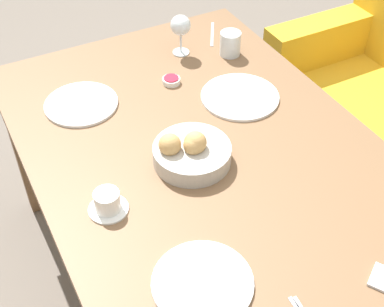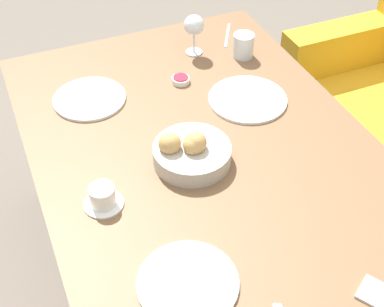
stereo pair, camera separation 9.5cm
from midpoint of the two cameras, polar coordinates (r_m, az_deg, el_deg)
name	(u,v)px [view 2 (the right image)]	position (r m, az deg, el deg)	size (l,w,h in m)	color
ground_plane	(205,286)	(2.18, 2.65, -14.00)	(10.00, 10.00, 0.00)	#6B6056
dining_table	(208,171)	(1.68, 3.34, -1.91)	(1.54, 1.03, 0.72)	brown
bread_basket	(191,152)	(1.57, 1.58, 0.13)	(0.23, 0.23, 0.11)	#B2ADA3
plate_near_left	(90,99)	(1.85, -9.43, 5.76)	(0.25, 0.25, 0.01)	white
plate_near_right	(188,283)	(1.32, 1.68, -13.69)	(0.25, 0.25, 0.01)	white
plate_far_center	(248,99)	(1.84, 7.44, 5.74)	(0.27, 0.27, 0.01)	white
water_tumbler	(243,46)	(2.05, 6.85, 11.34)	(0.08, 0.08, 0.09)	silver
wine_glass	(194,26)	(2.02, 1.60, 13.37)	(0.08, 0.08, 0.16)	silver
coffee_cup	(103,197)	(1.47, -7.67, -4.71)	(0.11, 0.11, 0.06)	white
jam_bowl_berry	(181,80)	(1.91, 0.23, 7.85)	(0.06, 0.06, 0.02)	white
knife_silver	(227,35)	(2.20, 5.07, 12.43)	(0.17, 0.10, 0.00)	#B7B7BC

